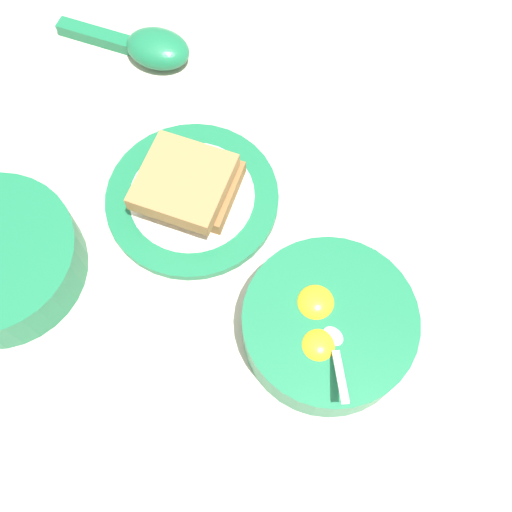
{
  "coord_description": "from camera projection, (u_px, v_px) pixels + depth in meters",
  "views": [
    {
      "loc": [
        0.27,
        -0.12,
        0.58
      ],
      "look_at": [
        0.1,
        0.05,
        0.02
      ],
      "focal_mm": 42.0,
      "sensor_mm": 36.0,
      "label": 1
    }
  ],
  "objects": [
    {
      "name": "egg_bowl",
      "position": [
        328.0,
        325.0,
        0.58
      ],
      "size": [
        0.17,
        0.17,
        0.08
      ],
      "color": "#196B42",
      "rests_on": "ground_plane"
    },
    {
      "name": "ground_plane",
      "position": [
        162.0,
        234.0,
        0.65
      ],
      "size": [
        3.0,
        3.0,
        0.0
      ],
      "primitive_type": "plane",
      "color": "beige"
    },
    {
      "name": "toast_plate",
      "position": [
        192.0,
        198.0,
        0.66
      ],
      "size": [
        0.19,
        0.19,
        0.01
      ],
      "color": "#196B42",
      "rests_on": "ground_plane"
    },
    {
      "name": "toast_sandwich",
      "position": [
        188.0,
        184.0,
        0.63
      ],
      "size": [
        0.12,
        0.13,
        0.04
      ],
      "color": "brown",
      "rests_on": "toast_plate"
    },
    {
      "name": "soup_spoon",
      "position": [
        148.0,
        47.0,
        0.73
      ],
      "size": [
        0.17,
        0.11,
        0.04
      ],
      "color": "#196B42",
      "rests_on": "ground_plane"
    }
  ]
}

